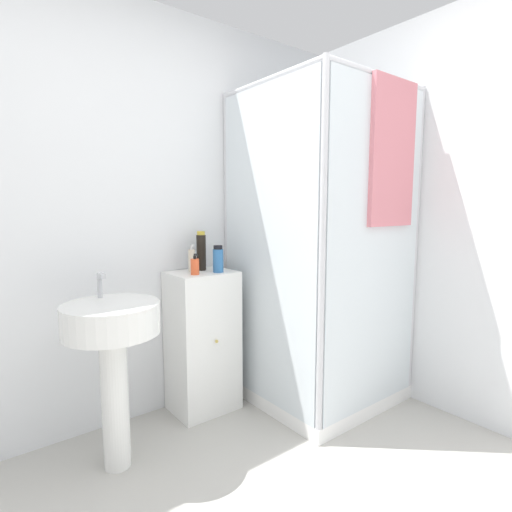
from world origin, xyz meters
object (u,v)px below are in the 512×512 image
lotion_bottle_white (192,260)px  soap_dispenser (195,266)px  shampoo_bottle_tall_black (201,251)px  sink (112,342)px  shampoo_bottle_blue (218,259)px

lotion_bottle_white → soap_dispenser: bearing=-109.6°
shampoo_bottle_tall_black → lotion_bottle_white: bearing=-166.5°
sink → shampoo_bottle_blue: size_ratio=5.78×
shampoo_bottle_blue → shampoo_bottle_tall_black: bearing=105.1°
soap_dispenser → lotion_bottle_white: size_ratio=0.74×
sink → lotion_bottle_white: (0.60, 0.28, 0.32)m
soap_dispenser → lotion_bottle_white: 0.12m
shampoo_bottle_tall_black → shampoo_bottle_blue: (0.04, -0.14, -0.04)m
sink → shampoo_bottle_blue: (0.72, 0.16, 0.33)m
shampoo_bottle_tall_black → lotion_bottle_white: (-0.08, -0.02, -0.05)m
soap_dispenser → shampoo_bottle_blue: size_ratio=0.76×
shampoo_bottle_tall_black → shampoo_bottle_blue: size_ratio=1.49×
sink → lotion_bottle_white: size_ratio=5.67×
soap_dispenser → shampoo_bottle_blue: (0.16, -0.01, 0.03)m
soap_dispenser → shampoo_bottle_tall_black: bearing=46.8°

